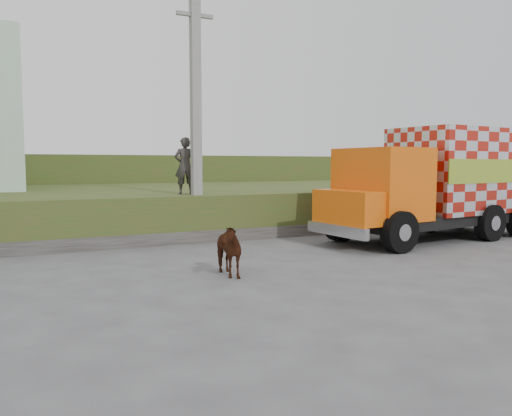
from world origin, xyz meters
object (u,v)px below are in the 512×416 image
cargo_truck (441,182)px  cow (224,249)px  utility_pole (196,115)px  pedestrian (185,166)px

cargo_truck → cow: (-8.72, -2.19, -1.31)m
utility_pole → cow: size_ratio=5.70×
cargo_truck → pedestrian: 8.62m
utility_pole → cargo_truck: utility_pole is taller
cargo_truck → cow: cargo_truck is taller
cow → pedestrian: (0.90, 5.78, 1.86)m
utility_pole → cow: bearing=-102.0°
cow → pedestrian: bearing=81.0°
utility_pole → pedestrian: bearing=108.5°
cargo_truck → utility_pole: bearing=152.1°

